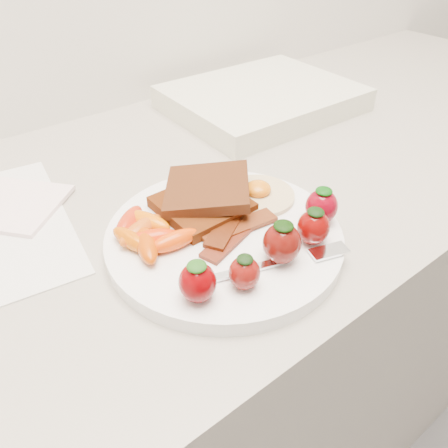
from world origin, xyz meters
TOP-DOWN VIEW (x-y plane):
  - counter at (0.00, 1.70)m, footprint 2.00×0.60m
  - plate at (-0.01, 1.57)m, footprint 0.27×0.27m
  - toast_lower at (-0.01, 1.62)m, footprint 0.10×0.10m
  - toast_upper at (0.01, 1.62)m, footprint 0.14×0.14m
  - fried_egg at (0.06, 1.60)m, footprint 0.10×0.10m
  - bacon_strips at (-0.01, 1.56)m, footprint 0.11×0.08m
  - baby_carrots at (-0.09, 1.61)m, footprint 0.08×0.11m
  - strawberries at (0.00, 1.50)m, footprint 0.22×0.06m
  - fork at (0.00, 1.49)m, footprint 0.16×0.07m
  - appliance at (0.28, 1.83)m, footprint 0.33×0.27m

SIDE VIEW (x-z plane):
  - counter at x=0.00m, z-range 0.00..0.90m
  - plate at x=-0.01m, z-range 0.90..0.92m
  - appliance at x=0.28m, z-range 0.90..0.94m
  - fork at x=0.00m, z-range 0.92..0.92m
  - bacon_strips at x=-0.01m, z-range 0.92..0.93m
  - fried_egg at x=0.06m, z-range 0.91..0.93m
  - toast_lower at x=-0.01m, z-range 0.92..0.93m
  - baby_carrots at x=-0.09m, z-range 0.92..0.94m
  - toast_upper at x=0.01m, z-range 0.93..0.95m
  - strawberries at x=0.00m, z-range 0.92..0.96m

